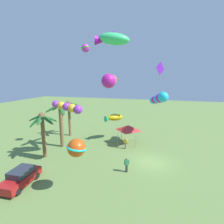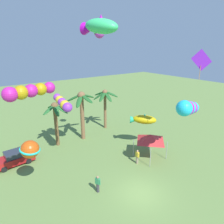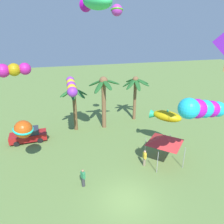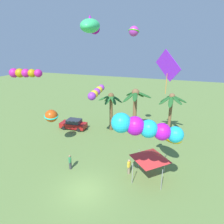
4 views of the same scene
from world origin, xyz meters
The scene contains 16 objects.
ground_plane centered at (0.00, 0.00, 0.00)m, with size 120.00×120.00×0.00m, color olive.
palm_tree_0 centered at (5.92, 13.93, 4.63)m, with size 3.69×3.74×6.01m.
palm_tree_1 centered at (-2.23, 12.84, 4.21)m, with size 3.49×3.58×5.65m.
palm_tree_2 centered at (1.31, 12.57, 4.78)m, with size 3.97×4.14×6.55m.
parked_car_0 centered at (-7.66, 11.27, 0.75)m, with size 3.99×1.91×1.51m.
spectator_0 centered at (2.97, 3.65, 0.81)m, with size 0.26×0.55×1.59m.
spectator_1 centered at (-2.84, 2.39, 0.81)m, with size 0.37×0.51×1.59m.
festival_tent centered at (4.93, 3.69, 2.47)m, with size 2.86×2.86×2.85m.
kite_tube_0 centered at (4.98, -0.39, 6.91)m, with size 4.61×2.50×2.09m.
kite_ball_1 centered at (1.74, 8.72, 13.33)m, with size 1.39×1.38×1.02m.
kite_fish_2 centered at (6.20, 6.24, 3.58)m, with size 3.21×3.00×1.37m.
kite_ball_3 centered at (-7.17, 5.75, 4.07)m, with size 2.33×2.33×1.50m.
kite_tube_4 centered at (-7.41, 2.78, 9.47)m, with size 3.33×1.29×0.91m.
kite_tube_5 centered at (-2.74, 8.95, 6.56)m, with size 0.98×3.60×1.36m.
kite_diamond_6 centered at (6.06, -0.38, 10.92)m, with size 1.53×1.08×2.56m.
kite_fish_7 centered at (-1.04, 4.48, 13.57)m, with size 2.35×3.86×1.59m.
Camera 4 is at (6.92, -12.16, 12.14)m, focal length 31.36 mm.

